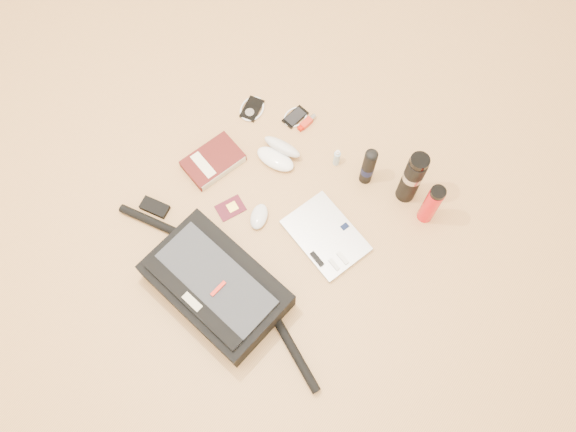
{
  "coord_description": "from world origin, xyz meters",
  "views": [
    {
      "loc": [
        0.51,
        -0.56,
        2.02
      ],
      "look_at": [
        0.03,
        0.09,
        0.06
      ],
      "focal_mm": 35.0,
      "sensor_mm": 36.0,
      "label": 1
    }
  ],
  "objects": [
    {
      "name": "spray_bottle",
      "position": [
        0.03,
        0.42,
        0.04
      ],
      "size": [
        0.03,
        0.03,
        0.1
      ],
      "rotation": [
        0.0,
        0.0,
        0.1
      ],
      "color": "#97B7C9",
      "rests_on": "ground"
    },
    {
      "name": "book",
      "position": [
        -0.37,
        0.12,
        0.02
      ],
      "size": [
        0.2,
        0.26,
        0.04
      ],
      "rotation": [
        0.0,
        0.0,
        -0.25
      ],
      "color": "#47110F",
      "rests_on": "ground"
    },
    {
      "name": "aerosol_can",
      "position": [
        0.16,
        0.43,
        0.11
      ],
      "size": [
        0.06,
        0.06,
        0.21
      ],
      "rotation": [
        0.0,
        0.0,
        0.21
      ],
      "color": "black",
      "rests_on": "ground"
    },
    {
      "name": "inhaler",
      "position": [
        -0.17,
        0.49,
        0.01
      ],
      "size": [
        0.03,
        0.1,
        0.03
      ],
      "rotation": [
        0.0,
        0.0,
        -0.12
      ],
      "color": "red",
      "rests_on": "ground"
    },
    {
      "name": "ground",
      "position": [
        0.0,
        0.0,
        0.0
      ],
      "size": [
        4.0,
        4.0,
        0.0
      ],
      "primitive_type": "plane",
      "color": "tan",
      "rests_on": "ground"
    },
    {
      "name": "ipod",
      "position": [
        -0.4,
        0.41,
        0.01
      ],
      "size": [
        0.12,
        0.13,
        0.01
      ],
      "rotation": [
        0.0,
        0.0,
        0.23
      ],
      "color": "black",
      "rests_on": "ground"
    },
    {
      "name": "thermos_red",
      "position": [
        0.44,
        0.43,
        0.11
      ],
      "size": [
        0.07,
        0.07,
        0.23
      ],
      "rotation": [
        0.0,
        0.0,
        -0.26
      ],
      "color": "red",
      "rests_on": "ground"
    },
    {
      "name": "phone",
      "position": [
        -0.23,
        0.49,
        0.01
      ],
      "size": [
        0.1,
        0.12,
        0.01
      ],
      "rotation": [
        0.0,
        0.0,
        -0.14
      ],
      "color": "black",
      "rests_on": "ground"
    },
    {
      "name": "passport",
      "position": [
        -0.19,
        0.01,
        0.0
      ],
      "size": [
        0.11,
        0.13,
        0.01
      ],
      "rotation": [
        0.0,
        0.0,
        -0.41
      ],
      "color": "#490E1B",
      "rests_on": "ground"
    },
    {
      "name": "thermos_black",
      "position": [
        0.33,
        0.46,
        0.15
      ],
      "size": [
        0.1,
        0.1,
        0.29
      ],
      "rotation": [
        0.0,
        0.0,
        0.31
      ],
      "color": "black",
      "rests_on": "ground"
    },
    {
      "name": "laptop",
      "position": [
        0.18,
        0.13,
        0.01
      ],
      "size": [
        0.35,
        0.29,
        0.03
      ],
      "rotation": [
        0.0,
        0.0,
        -0.28
      ],
      "color": "#BCBCBF",
      "rests_on": "ground"
    },
    {
      "name": "messenger_bag",
      "position": [
        -0.02,
        -0.28,
        0.06
      ],
      "size": [
        1.02,
        0.36,
        0.14
      ],
      "rotation": [
        0.0,
        0.0,
        -0.11
      ],
      "color": "black",
      "rests_on": "ground"
    },
    {
      "name": "sunglasses_case",
      "position": [
        -0.17,
        0.3,
        0.03
      ],
      "size": [
        0.18,
        0.15,
        0.1
      ],
      "rotation": [
        0.0,
        0.0,
        0.08
      ],
      "color": "white",
      "rests_on": "ground"
    },
    {
      "name": "mouse",
      "position": [
        -0.07,
        0.04,
        0.02
      ],
      "size": [
        0.1,
        0.13,
        0.04
      ],
      "rotation": [
        0.0,
        0.0,
        0.39
      ],
      "color": "silver",
      "rests_on": "ground"
    }
  ]
}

